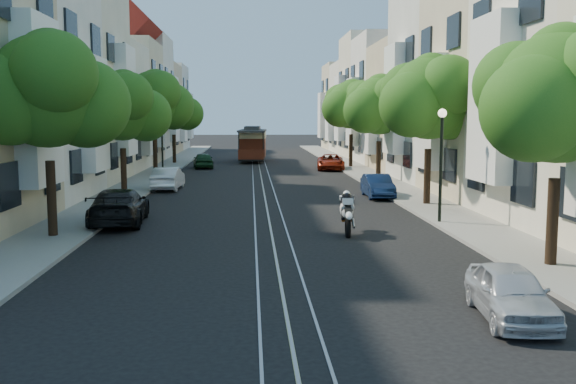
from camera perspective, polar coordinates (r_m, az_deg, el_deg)
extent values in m
plane|color=black|center=(47.34, -2.49, 1.85)|extent=(200.00, 200.00, 0.00)
cube|color=gray|center=(47.99, 6.20, 1.95)|extent=(2.50, 80.00, 0.12)
cube|color=gray|center=(47.78, -11.22, 1.84)|extent=(2.50, 80.00, 0.12)
cube|color=gray|center=(47.33, -3.16, 1.85)|extent=(0.06, 80.00, 0.02)
cube|color=gray|center=(47.34, -2.49, 1.86)|extent=(0.06, 80.00, 0.02)
cube|color=gray|center=(47.35, -1.83, 1.86)|extent=(0.06, 80.00, 0.02)
cube|color=tan|center=(47.34, -2.49, 1.85)|extent=(0.08, 80.00, 0.01)
cube|color=white|center=(24.83, 17.83, 7.84)|extent=(0.90, 3.04, 6.05)
cube|color=beige|center=(33.67, 19.01, 8.05)|extent=(7.00, 8.00, 10.00)
cube|color=white|center=(32.41, 12.68, 6.91)|extent=(0.90, 3.04, 5.50)
cube|color=silver|center=(41.23, 14.79, 9.27)|extent=(7.00, 8.00, 12.00)
cube|color=white|center=(40.18, 9.54, 8.10)|extent=(0.90, 3.04, 6.60)
cube|color=#C6B28C|center=(48.85, 11.81, 7.14)|extent=(7.00, 8.00, 9.00)
cube|color=white|center=(48.00, 7.38, 6.38)|extent=(0.90, 3.04, 4.95)
cube|color=white|center=(56.63, 9.70, 7.86)|extent=(7.00, 8.00, 10.50)
cube|color=white|center=(55.88, 5.86, 7.08)|extent=(0.90, 3.04, 5.78)
cube|color=beige|center=(64.46, 8.10, 8.18)|extent=(7.00, 8.00, 11.50)
cube|color=white|center=(63.80, 4.71, 7.41)|extent=(0.90, 3.04, 6.32)
cube|color=silver|center=(72.30, 6.82, 7.24)|extent=(7.00, 8.00, 9.50)
cube|color=white|center=(71.72, 3.80, 6.67)|extent=(0.90, 3.04, 5.23)
cube|color=beige|center=(80.19, 5.81, 7.37)|extent=(7.00, 8.00, 10.00)
cube|color=white|center=(79.67, 3.09, 6.82)|extent=(0.90, 3.04, 5.50)
cube|color=white|center=(24.36, -21.48, 7.51)|extent=(0.90, 3.04, 5.93)
cube|color=white|center=(33.17, -23.49, 7.72)|extent=(7.00, 8.00, 9.80)
cube|color=white|center=(32.06, -17.00, 6.63)|extent=(0.90, 3.04, 5.39)
cube|color=beige|center=(40.81, -19.67, 8.96)|extent=(7.00, 8.00, 11.76)
cube|color=white|center=(39.89, -14.32, 7.85)|extent=(0.90, 3.04, 6.47)
cube|color=silver|center=(48.50, -16.95, 6.90)|extent=(7.00, 8.00, 8.82)
cube|color=white|center=(47.76, -12.46, 6.19)|extent=(0.90, 3.04, 4.85)
cube|color=beige|center=(56.33, -15.06, 7.63)|extent=(7.00, 8.00, 10.29)
cube|color=white|center=(55.68, -11.17, 6.90)|extent=(0.90, 3.04, 5.66)
cube|color=silver|center=(64.19, -13.62, 7.96)|extent=(7.00, 8.00, 11.27)
cube|color=white|center=(63.62, -10.20, 7.25)|extent=(0.90, 3.04, 6.20)
cube|color=#C6B28C|center=(72.06, -12.47, 7.05)|extent=(7.00, 8.00, 9.31)
cube|color=white|center=(71.56, -9.43, 6.53)|extent=(0.90, 3.04, 5.12)
cube|color=white|center=(79.98, -11.56, 7.20)|extent=(7.00, 8.00, 9.80)
cube|color=white|center=(79.52, -8.82, 6.69)|extent=(0.90, 3.04, 5.39)
cylinder|color=black|center=(18.20, 22.44, -2.43)|extent=(0.30, 0.30, 2.27)
sphere|color=#1C5515|center=(18.00, 22.90, 7.74)|extent=(3.38, 3.38, 3.38)
sphere|color=#1C5515|center=(16.96, 21.00, 6.91)|extent=(2.64, 2.64, 2.64)
sphere|color=#1C5515|center=(18.18, 23.18, 10.56)|extent=(2.03, 2.03, 2.03)
cylinder|color=black|center=(29.37, 12.27, 1.38)|extent=(0.30, 0.30, 2.45)
sphere|color=#1C5515|center=(29.27, 12.44, 8.15)|extent=(3.64, 3.64, 3.64)
sphere|color=#1C5515|center=(30.05, 14.20, 7.30)|extent=(2.91, 2.91, 2.91)
sphere|color=#1C5515|center=(28.34, 10.95, 7.63)|extent=(2.84, 2.84, 2.84)
sphere|color=#1C5515|center=(29.43, 12.62, 9.89)|extent=(2.18, 2.18, 2.18)
cylinder|color=black|center=(40.05, 8.05, 2.79)|extent=(0.30, 0.30, 2.38)
sphere|color=#1C5515|center=(39.96, 8.12, 7.61)|extent=(3.54, 3.54, 3.54)
sphere|color=#1C5515|center=(40.68, 9.50, 7.00)|extent=(2.83, 2.83, 2.83)
sphere|color=#1C5515|center=(39.09, 6.95, 7.21)|extent=(2.76, 2.76, 2.76)
sphere|color=#1C5515|center=(40.11, 8.26, 8.89)|extent=(2.12, 2.12, 2.12)
cylinder|color=black|center=(50.85, 5.60, 3.71)|extent=(0.30, 0.30, 2.52)
sphere|color=#1C5515|center=(50.80, 5.65, 7.73)|extent=(3.74, 3.74, 3.74)
sphere|color=#1C5515|center=(51.46, 6.78, 7.26)|extent=(3.00, 3.00, 3.00)
sphere|color=#1C5515|center=(49.96, 4.69, 7.41)|extent=(2.92, 2.92, 2.92)
sphere|color=#1C5515|center=(50.93, 5.76, 8.74)|extent=(2.25, 2.25, 2.25)
cylinder|color=black|center=(22.30, -20.27, -0.52)|extent=(0.30, 0.30, 2.45)
sphere|color=#1C5515|center=(22.16, -20.64, 8.41)|extent=(3.64, 3.64, 3.64)
sphere|color=#1C5515|center=(22.34, -17.49, 7.48)|extent=(2.91, 2.91, 2.91)
sphere|color=#1C5515|center=(21.79, -23.56, 7.53)|extent=(2.84, 2.84, 2.84)
sphere|color=#1C5515|center=(22.28, -20.41, 10.73)|extent=(2.18, 2.18, 2.18)
cylinder|color=black|center=(33.91, -14.40, 1.86)|extent=(0.30, 0.30, 2.27)
sphere|color=#1C5515|center=(33.80, -14.56, 7.30)|extent=(3.38, 3.38, 3.38)
sphere|color=#1C5515|center=(34.10, -12.55, 6.68)|extent=(2.70, 2.70, 2.70)
sphere|color=#1C5515|center=(33.31, -16.39, 6.74)|extent=(2.64, 2.64, 2.64)
sphere|color=#1C5515|center=(33.91, -14.40, 8.83)|extent=(2.03, 2.03, 2.03)
cylinder|color=black|center=(44.72, -11.72, 3.27)|extent=(0.30, 0.30, 2.62)
sphere|color=#1C5515|center=(44.66, -11.84, 8.03)|extent=(3.90, 3.90, 3.90)
sphere|color=#1C5515|center=(45.00, -10.33, 7.54)|extent=(3.12, 3.12, 3.12)
sphere|color=#1C5515|center=(44.11, -13.19, 7.62)|extent=(3.04, 3.04, 3.04)
sphere|color=#1C5515|center=(44.78, -11.72, 9.18)|extent=(2.34, 2.34, 2.34)
cylinder|color=black|center=(55.61, -10.08, 3.82)|extent=(0.30, 0.30, 2.38)
sphere|color=#1C5515|center=(55.55, -10.15, 7.29)|extent=(3.54, 3.54, 3.54)
sphere|color=#1C5515|center=(55.93, -8.96, 6.90)|extent=(2.83, 2.83, 2.83)
sphere|color=#1C5515|center=(54.98, -11.22, 6.96)|extent=(2.76, 2.76, 2.76)
sphere|color=#1C5515|center=(55.66, -10.05, 8.22)|extent=(2.12, 2.12, 2.12)
cylinder|color=black|center=(24.27, 13.43, 2.10)|extent=(0.12, 0.12, 4.00)
sphere|color=#FFF2CC|center=(24.20, 13.56, 6.83)|extent=(0.32, 0.32, 0.32)
cylinder|color=black|center=(41.59, -11.11, 3.99)|extent=(0.12, 0.12, 4.00)
sphere|color=#FFF2CC|center=(41.55, -11.17, 6.74)|extent=(0.32, 0.32, 0.32)
torus|color=black|center=(21.49, 5.35, -3.13)|extent=(0.22, 0.83, 0.82)
torus|color=black|center=(22.74, 5.11, -0.99)|extent=(0.51, 0.76, 0.80)
ellipsoid|color=white|center=(22.04, 5.24, -1.55)|extent=(0.56, 1.14, 0.92)
ellipsoid|color=white|center=(21.76, 5.29, -1.05)|extent=(0.45, 0.63, 0.52)
cube|color=black|center=(21.33, 5.38, -1.71)|extent=(0.28, 0.60, 0.36)
cube|color=silver|center=(21.71, 5.30, -0.88)|extent=(0.41, 0.64, 0.31)
sphere|color=black|center=(22.04, 5.24, -0.40)|extent=(0.29, 0.29, 0.29)
cube|color=black|center=(58.01, -3.15, 3.15)|extent=(2.50, 7.60, 0.28)
cube|color=#501B0D|center=(57.96, -3.16, 4.26)|extent=(2.47, 4.79, 2.25)
cube|color=beige|center=(57.93, -3.16, 5.10)|extent=(2.52, 4.84, 0.56)
cube|color=#2D2D30|center=(57.92, -3.17, 5.47)|extent=(2.69, 7.61, 0.17)
cube|color=#2D2D30|center=(57.91, -3.17, 5.70)|extent=(1.51, 4.28, 0.33)
imported|color=#ADB0B9|center=(13.52, 19.15, -8.43)|extent=(1.58, 3.27, 1.08)
imported|color=#0D1D41|center=(32.15, 7.97, 0.53)|extent=(1.24, 3.49, 1.15)
imported|color=maroon|center=(48.60, 3.81, 2.67)|extent=(2.38, 4.47, 1.20)
imported|color=black|center=(24.68, -14.77, -1.24)|extent=(2.17, 4.75, 1.35)
imported|color=white|center=(35.92, -10.61, 1.20)|extent=(1.47, 3.84, 1.25)
imported|color=#16381B|center=(50.67, -7.54, 2.81)|extent=(1.88, 3.77, 1.24)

